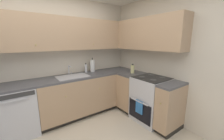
{
  "coord_description": "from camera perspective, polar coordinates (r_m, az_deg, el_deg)",
  "views": [
    {
      "loc": [
        -0.6,
        -1.43,
        1.62
      ],
      "look_at": [
        0.95,
        0.73,
        1.05
      ],
      "focal_mm": 21.97,
      "sensor_mm": 36.0,
      "label": 1
    }
  ],
  "objects": [
    {
      "name": "oil_bottle",
      "position": [
        3.14,
        8.54,
        0.44
      ],
      "size": [
        0.08,
        0.08,
        0.21
      ],
      "color": "beige",
      "rests_on": "countertop_right"
    },
    {
      "name": "lower_cabinets_back",
      "position": [
        3.13,
        -13.82,
        -10.5
      ],
      "size": [
        1.62,
        0.62,
        0.87
      ],
      "color": "tan",
      "rests_on": "ground_plane"
    },
    {
      "name": "oven_range",
      "position": [
        2.97,
        15.79,
        -11.47
      ],
      "size": [
        0.68,
        0.62,
        1.05
      ],
      "color": "silver",
      "rests_on": "ground_plane"
    },
    {
      "name": "wall_right",
      "position": [
        2.88,
        24.14,
        3.76
      ],
      "size": [
        0.05,
        3.26,
        2.51
      ],
      "primitive_type": "cube",
      "color": "beige",
      "rests_on": "ground_plane"
    },
    {
      "name": "upper_cabinets_right",
      "position": [
        3.09,
        12.57,
        14.29
      ],
      "size": [
        0.32,
        1.88,
        0.64
      ],
      "color": "tan"
    },
    {
      "name": "faucet",
      "position": [
        3.09,
        -17.33,
        0.36
      ],
      "size": [
        0.07,
        0.16,
        0.2
      ],
      "color": "silver",
      "rests_on": "countertop_back"
    },
    {
      "name": "countertop_right",
      "position": [
        2.91,
        13.56,
        -2.95
      ],
      "size": [
        0.6,
        1.33,
        0.03
      ],
      "color": "#4C4C51",
      "rests_on": "lower_cabinets_right"
    },
    {
      "name": "upper_cabinets_back",
      "position": [
        2.98,
        -19.13,
        14.02
      ],
      "size": [
        2.5,
        0.34,
        0.64
      ],
      "color": "tan"
    },
    {
      "name": "sink",
      "position": [
        2.94,
        -15.92,
        -3.43
      ],
      "size": [
        0.63,
        0.4,
        0.1
      ],
      "color": "#B7B7BC",
      "rests_on": "countertop_back"
    },
    {
      "name": "dishwasher",
      "position": [
        2.96,
        -34.84,
        -13.92
      ],
      "size": [
        0.6,
        0.63,
        0.87
      ],
      "color": "silver",
      "rests_on": "ground_plane"
    },
    {
      "name": "countertop_back",
      "position": [
        2.99,
        -14.27,
        -2.6
      ],
      "size": [
        2.82,
        0.6,
        0.03
      ],
      "primitive_type": "cube",
      "color": "#4C4C51",
      "rests_on": "lower_cabinets_back"
    },
    {
      "name": "paper_towel_roll",
      "position": [
        3.28,
        -8.1,
        1.77
      ],
      "size": [
        0.11,
        0.11,
        0.34
      ],
      "color": "white",
      "rests_on": "countertop_back"
    },
    {
      "name": "wall_back",
      "position": [
        3.11,
        -24.48,
        4.27
      ],
      "size": [
        3.81,
        0.05,
        2.51
      ],
      "primitive_type": "cube",
      "color": "beige",
      "rests_on": "ground_plane"
    },
    {
      "name": "lower_cabinets_right",
      "position": [
        3.06,
        13.18,
        -11.04
      ],
      "size": [
        0.62,
        1.33,
        0.87
      ],
      "color": "tan",
      "rests_on": "ground_plane"
    },
    {
      "name": "soap_bottle",
      "position": [
        3.24,
        -10.81,
        0.75
      ],
      "size": [
        0.06,
        0.06,
        0.22
      ],
      "color": "silver",
      "rests_on": "countertop_back"
    }
  ]
}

